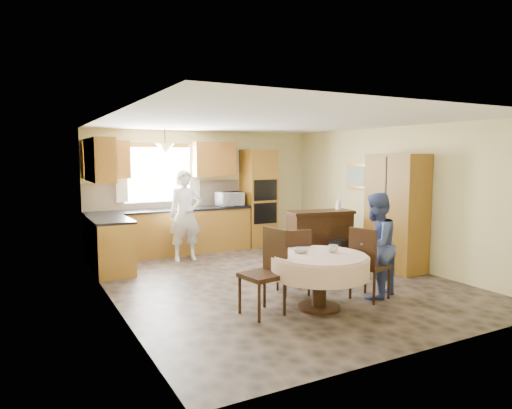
{
  "coord_description": "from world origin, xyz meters",
  "views": [
    {
      "loc": [
        -3.6,
        -6.13,
        1.96
      ],
      "look_at": [
        -0.18,
        0.3,
        1.2
      ],
      "focal_mm": 32.0,
      "sensor_mm": 36.0,
      "label": 1
    }
  ],
  "objects_px": {
    "person_sink": "(185,215)",
    "chair_left": "(267,267)",
    "chair_right": "(367,260)",
    "person_dining": "(376,245)",
    "oven_tower": "(259,198)",
    "dining_table": "(320,267)",
    "chair_back": "(295,259)",
    "sideboard": "(320,237)",
    "cupboard": "(396,212)"
  },
  "relations": [
    {
      "from": "person_sink",
      "to": "chair_left",
      "type": "bearing_deg",
      "value": -85.74
    },
    {
      "from": "chair_right",
      "to": "person_dining",
      "type": "xyz_separation_m",
      "value": [
        0.2,
        0.06,
        0.18
      ]
    },
    {
      "from": "oven_tower",
      "to": "person_dining",
      "type": "distance_m",
      "value": 4.12
    },
    {
      "from": "dining_table",
      "to": "chair_back",
      "type": "distance_m",
      "value": 0.67
    },
    {
      "from": "chair_left",
      "to": "person_sink",
      "type": "relative_size",
      "value": 0.62
    },
    {
      "from": "oven_tower",
      "to": "chair_back",
      "type": "distance_m",
      "value": 3.74
    },
    {
      "from": "oven_tower",
      "to": "chair_back",
      "type": "height_order",
      "value": "oven_tower"
    },
    {
      "from": "chair_back",
      "to": "person_sink",
      "type": "height_order",
      "value": "person_sink"
    },
    {
      "from": "sideboard",
      "to": "chair_left",
      "type": "distance_m",
      "value": 3.14
    },
    {
      "from": "sideboard",
      "to": "chair_back",
      "type": "height_order",
      "value": "chair_back"
    },
    {
      "from": "dining_table",
      "to": "person_dining",
      "type": "height_order",
      "value": "person_dining"
    },
    {
      "from": "oven_tower",
      "to": "chair_back",
      "type": "relative_size",
      "value": 2.24
    },
    {
      "from": "person_sink",
      "to": "oven_tower",
      "type": "bearing_deg",
      "value": 24.48
    },
    {
      "from": "cupboard",
      "to": "chair_left",
      "type": "xyz_separation_m",
      "value": [
        -3.08,
        -0.92,
        -0.41
      ]
    },
    {
      "from": "chair_left",
      "to": "person_sink",
      "type": "bearing_deg",
      "value": 169.03
    },
    {
      "from": "chair_back",
      "to": "oven_tower",
      "type": "bearing_deg",
      "value": -97.53
    },
    {
      "from": "oven_tower",
      "to": "chair_right",
      "type": "distance_m",
      "value": 4.21
    },
    {
      "from": "cupboard",
      "to": "chair_back",
      "type": "bearing_deg",
      "value": -169.7
    },
    {
      "from": "chair_right",
      "to": "person_dining",
      "type": "bearing_deg",
      "value": -90.41
    },
    {
      "from": "chair_left",
      "to": "chair_back",
      "type": "xyz_separation_m",
      "value": [
        0.73,
        0.49,
        -0.07
      ]
    },
    {
      "from": "person_dining",
      "to": "sideboard",
      "type": "bearing_deg",
      "value": -128.67
    },
    {
      "from": "oven_tower",
      "to": "person_sink",
      "type": "relative_size",
      "value": 1.24
    },
    {
      "from": "sideboard",
      "to": "cupboard",
      "type": "distance_m",
      "value": 1.51
    },
    {
      "from": "oven_tower",
      "to": "dining_table",
      "type": "height_order",
      "value": "oven_tower"
    },
    {
      "from": "dining_table",
      "to": "chair_back",
      "type": "relative_size",
      "value": 1.33
    },
    {
      "from": "oven_tower",
      "to": "cupboard",
      "type": "height_order",
      "value": "oven_tower"
    },
    {
      "from": "sideboard",
      "to": "person_sink",
      "type": "bearing_deg",
      "value": 159.86
    },
    {
      "from": "chair_back",
      "to": "person_sink",
      "type": "bearing_deg",
      "value": -64.34
    },
    {
      "from": "oven_tower",
      "to": "chair_left",
      "type": "xyz_separation_m",
      "value": [
        -2.01,
        -3.96,
        -0.47
      ]
    },
    {
      "from": "chair_left",
      "to": "person_dining",
      "type": "distance_m",
      "value": 1.67
    },
    {
      "from": "sideboard",
      "to": "chair_right",
      "type": "distance_m",
      "value": 2.45
    },
    {
      "from": "sideboard",
      "to": "chair_back",
      "type": "relative_size",
      "value": 1.32
    },
    {
      "from": "chair_left",
      "to": "person_sink",
      "type": "xyz_separation_m",
      "value": [
        0.08,
        3.31,
        0.27
      ]
    },
    {
      "from": "person_sink",
      "to": "person_dining",
      "type": "height_order",
      "value": "person_sink"
    },
    {
      "from": "oven_tower",
      "to": "chair_right",
      "type": "bearing_deg",
      "value": -97.59
    },
    {
      "from": "dining_table",
      "to": "person_sink",
      "type": "distance_m",
      "value": 3.54
    },
    {
      "from": "oven_tower",
      "to": "dining_table",
      "type": "xyz_separation_m",
      "value": [
        -1.33,
        -4.13,
        -0.5
      ]
    },
    {
      "from": "person_sink",
      "to": "person_dining",
      "type": "xyz_separation_m",
      "value": [
        1.58,
        -3.43,
        -0.12
      ]
    },
    {
      "from": "person_sink",
      "to": "sideboard",
      "type": "bearing_deg",
      "value": -22.5
    },
    {
      "from": "chair_back",
      "to": "chair_left",
      "type": "bearing_deg",
      "value": 46.88
    },
    {
      "from": "dining_table",
      "to": "chair_left",
      "type": "bearing_deg",
      "value": 165.93
    },
    {
      "from": "oven_tower",
      "to": "sideboard",
      "type": "relative_size",
      "value": 1.7
    },
    {
      "from": "chair_left",
      "to": "chair_right",
      "type": "distance_m",
      "value": 1.47
    },
    {
      "from": "oven_tower",
      "to": "sideboard",
      "type": "distance_m",
      "value": 1.98
    },
    {
      "from": "person_sink",
      "to": "person_dining",
      "type": "relative_size",
      "value": 1.17
    },
    {
      "from": "cupboard",
      "to": "person_sink",
      "type": "relative_size",
      "value": 1.17
    },
    {
      "from": "person_dining",
      "to": "cupboard",
      "type": "bearing_deg",
      "value": -165.59
    },
    {
      "from": "cupboard",
      "to": "dining_table",
      "type": "xyz_separation_m",
      "value": [
        -2.4,
        -1.09,
        -0.45
      ]
    },
    {
      "from": "chair_back",
      "to": "chair_right",
      "type": "distance_m",
      "value": 0.99
    },
    {
      "from": "dining_table",
      "to": "person_dining",
      "type": "distance_m",
      "value": 1.0
    }
  ]
}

